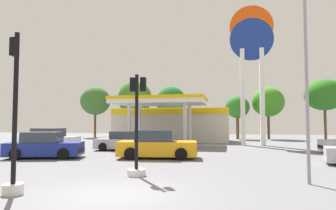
{
  "coord_description": "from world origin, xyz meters",
  "views": [
    {
      "loc": [
        3.53,
        -8.43,
        2.15
      ],
      "look_at": [
        -0.6,
        11.5,
        3.3
      ],
      "focal_mm": 32.08,
      "sensor_mm": 36.0,
      "label": 1
    }
  ],
  "objects_px": {
    "station_pole_sign": "(252,55)",
    "traffic_signal_0": "(137,137)",
    "car_5": "(50,139)",
    "tree_3": "(237,107)",
    "traffic_signal_1": "(14,137)",
    "tree_2": "(171,102)",
    "tree_0": "(95,101)",
    "corner_streetlamp": "(308,63)",
    "tree_1": "(135,98)",
    "car_2": "(44,146)",
    "car_1": "(157,145)",
    "tree_5": "(324,95)",
    "tree_4": "(268,102)",
    "car_4": "(123,142)"
  },
  "relations": [
    {
      "from": "car_2",
      "to": "tree_4",
      "type": "bearing_deg",
      "value": 56.23
    },
    {
      "from": "tree_0",
      "to": "car_2",
      "type": "bearing_deg",
      "value": -71.48
    },
    {
      "from": "car_1",
      "to": "traffic_signal_1",
      "type": "xyz_separation_m",
      "value": [
        -2.1,
        -9.49,
        0.95
      ]
    },
    {
      "from": "tree_5",
      "to": "tree_0",
      "type": "bearing_deg",
      "value": 179.62
    },
    {
      "from": "tree_0",
      "to": "corner_streetlamp",
      "type": "bearing_deg",
      "value": -53.05
    },
    {
      "from": "car_1",
      "to": "tree_5",
      "type": "bearing_deg",
      "value": 54.59
    },
    {
      "from": "car_2",
      "to": "tree_4",
      "type": "xyz_separation_m",
      "value": [
        15.59,
        23.31,
        3.95
      ]
    },
    {
      "from": "corner_streetlamp",
      "to": "tree_5",
      "type": "bearing_deg",
      "value": 73.08
    },
    {
      "from": "car_2",
      "to": "car_1",
      "type": "bearing_deg",
      "value": 10.97
    },
    {
      "from": "tree_1",
      "to": "tree_4",
      "type": "xyz_separation_m",
      "value": [
        17.66,
        -0.31,
        -0.8
      ]
    },
    {
      "from": "traffic_signal_1",
      "to": "car_2",
      "type": "bearing_deg",
      "value": 118.77
    },
    {
      "from": "car_2",
      "to": "tree_1",
      "type": "height_order",
      "value": "tree_1"
    },
    {
      "from": "tree_4",
      "to": "car_5",
      "type": "bearing_deg",
      "value": -137.3
    },
    {
      "from": "tree_0",
      "to": "corner_streetlamp",
      "type": "xyz_separation_m",
      "value": [
        21.32,
        -28.34,
        -0.94
      ]
    },
    {
      "from": "traffic_signal_0",
      "to": "tree_1",
      "type": "relative_size",
      "value": 0.52
    },
    {
      "from": "traffic_signal_1",
      "to": "tree_2",
      "type": "relative_size",
      "value": 0.69
    },
    {
      "from": "car_4",
      "to": "tree_4",
      "type": "height_order",
      "value": "tree_4"
    },
    {
      "from": "car_2",
      "to": "traffic_signal_0",
      "type": "height_order",
      "value": "traffic_signal_0"
    },
    {
      "from": "station_pole_sign",
      "to": "car_5",
      "type": "xyz_separation_m",
      "value": [
        -16.35,
        -6.76,
        -7.6
      ]
    },
    {
      "from": "tree_2",
      "to": "corner_streetlamp",
      "type": "relative_size",
      "value": 1.01
    },
    {
      "from": "tree_3",
      "to": "station_pole_sign",
      "type": "bearing_deg",
      "value": -83.54
    },
    {
      "from": "station_pole_sign",
      "to": "traffic_signal_0",
      "type": "xyz_separation_m",
      "value": [
        -5.74,
        -17.01,
        -6.82
      ]
    },
    {
      "from": "tree_0",
      "to": "traffic_signal_1",
      "type": "bearing_deg",
      "value": -68.65
    },
    {
      "from": "car_1",
      "to": "tree_1",
      "type": "xyz_separation_m",
      "value": [
        -8.68,
        22.34,
        4.7
      ]
    },
    {
      "from": "tree_2",
      "to": "tree_4",
      "type": "bearing_deg",
      "value": -4.39
    },
    {
      "from": "car_4",
      "to": "tree_1",
      "type": "bearing_deg",
      "value": 105.27
    },
    {
      "from": "station_pole_sign",
      "to": "car_1",
      "type": "height_order",
      "value": "station_pole_sign"
    },
    {
      "from": "corner_streetlamp",
      "to": "traffic_signal_0",
      "type": "bearing_deg",
      "value": 174.73
    },
    {
      "from": "car_1",
      "to": "corner_streetlamp",
      "type": "distance_m",
      "value": 10.01
    },
    {
      "from": "traffic_signal_1",
      "to": "car_1",
      "type": "bearing_deg",
      "value": 77.54
    },
    {
      "from": "car_1",
      "to": "station_pole_sign",
      "type": "bearing_deg",
      "value": 60.66
    },
    {
      "from": "station_pole_sign",
      "to": "tree_1",
      "type": "distance_m",
      "value": 18.88
    },
    {
      "from": "traffic_signal_0",
      "to": "tree_3",
      "type": "relative_size",
      "value": 0.75
    },
    {
      "from": "car_4",
      "to": "car_5",
      "type": "bearing_deg",
      "value": 178.42
    },
    {
      "from": "traffic_signal_0",
      "to": "corner_streetlamp",
      "type": "relative_size",
      "value": 0.59
    },
    {
      "from": "tree_0",
      "to": "tree_3",
      "type": "xyz_separation_m",
      "value": [
        19.58,
        -0.79,
        -1.15
      ]
    },
    {
      "from": "car_5",
      "to": "tree_4",
      "type": "distance_m",
      "value": 26.18
    },
    {
      "from": "car_2",
      "to": "tree_1",
      "type": "relative_size",
      "value": 0.59
    },
    {
      "from": "traffic_signal_1",
      "to": "tree_2",
      "type": "height_order",
      "value": "tree_2"
    },
    {
      "from": "tree_0",
      "to": "tree_5",
      "type": "height_order",
      "value": "tree_5"
    },
    {
      "from": "car_5",
      "to": "tree_3",
      "type": "xyz_separation_m",
      "value": [
        15.22,
        16.71,
        3.23
      ]
    },
    {
      "from": "station_pole_sign",
      "to": "tree_5",
      "type": "xyz_separation_m",
      "value": [
        9.17,
        10.55,
        -2.92
      ]
    },
    {
      "from": "car_4",
      "to": "tree_3",
      "type": "height_order",
      "value": "tree_3"
    },
    {
      "from": "tree_2",
      "to": "tree_4",
      "type": "relative_size",
      "value": 1.08
    },
    {
      "from": "tree_1",
      "to": "tree_3",
      "type": "xyz_separation_m",
      "value": [
        13.86,
        -1.15,
        -1.48
      ]
    },
    {
      "from": "traffic_signal_1",
      "to": "tree_1",
      "type": "xyz_separation_m",
      "value": [
        -6.58,
        31.83,
        3.75
      ]
    },
    {
      "from": "traffic_signal_0",
      "to": "tree_3",
      "type": "xyz_separation_m",
      "value": [
        4.61,
        26.97,
        2.45
      ]
    },
    {
      "from": "traffic_signal_0",
      "to": "car_2",
      "type": "bearing_deg",
      "value": 147.95
    },
    {
      "from": "car_5",
      "to": "tree_2",
      "type": "relative_size",
      "value": 0.67
    },
    {
      "from": "tree_0",
      "to": "tree_2",
      "type": "xyz_separation_m",
      "value": [
        10.71,
        1.03,
        -0.17
      ]
    }
  ]
}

